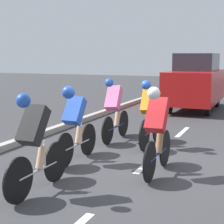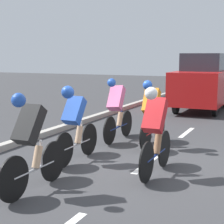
{
  "view_description": "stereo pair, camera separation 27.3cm",
  "coord_description": "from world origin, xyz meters",
  "px_view_note": "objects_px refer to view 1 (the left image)",
  "views": [
    {
      "loc": [
        -2.02,
        6.46,
        2.04
      ],
      "look_at": [
        0.73,
        -0.2,
        0.95
      ],
      "focal_mm": 60.0,
      "sensor_mm": 36.0,
      "label": 1
    },
    {
      "loc": [
        -2.27,
        6.35,
        2.04
      ],
      "look_at": [
        0.73,
        -0.2,
        0.95
      ],
      "focal_mm": 60.0,
      "sensor_mm": 36.0,
      "label": 2
    }
  ],
  "objects_px": {
    "cyclist_blue": "(75,121)",
    "cyclist_red": "(157,129)",
    "cyclist_orange": "(150,113)",
    "cyclist_pink": "(114,108)",
    "cyclist_black": "(35,141)",
    "support_car": "(196,82)"
  },
  "relations": [
    {
      "from": "cyclist_red",
      "to": "cyclist_black",
      "type": "distance_m",
      "value": 2.09
    },
    {
      "from": "cyclist_black",
      "to": "cyclist_pink",
      "type": "bearing_deg",
      "value": -86.31
    },
    {
      "from": "cyclist_orange",
      "to": "cyclist_pink",
      "type": "relative_size",
      "value": 1.01
    },
    {
      "from": "cyclist_red",
      "to": "cyclist_blue",
      "type": "bearing_deg",
      "value": -4.96
    },
    {
      "from": "cyclist_blue",
      "to": "cyclist_red",
      "type": "bearing_deg",
      "value": 175.04
    },
    {
      "from": "cyclist_pink",
      "to": "support_car",
      "type": "height_order",
      "value": "support_car"
    },
    {
      "from": "cyclist_orange",
      "to": "cyclist_pink",
      "type": "xyz_separation_m",
      "value": [
        0.97,
        -0.26,
        0.01
      ]
    },
    {
      "from": "cyclist_red",
      "to": "support_car",
      "type": "xyz_separation_m",
      "value": [
        0.8,
        -8.19,
        0.26
      ]
    },
    {
      "from": "cyclist_red",
      "to": "cyclist_orange",
      "type": "bearing_deg",
      "value": -69.8
    },
    {
      "from": "cyclist_red",
      "to": "cyclist_black",
      "type": "relative_size",
      "value": 1.0
    },
    {
      "from": "cyclist_blue",
      "to": "support_car",
      "type": "bearing_deg",
      "value": -96.07
    },
    {
      "from": "cyclist_orange",
      "to": "cyclist_red",
      "type": "xyz_separation_m",
      "value": [
        -0.69,
        1.89,
        0.02
      ]
    },
    {
      "from": "cyclist_blue",
      "to": "support_car",
      "type": "height_order",
      "value": "support_car"
    },
    {
      "from": "cyclist_red",
      "to": "cyclist_black",
      "type": "bearing_deg",
      "value": 47.18
    },
    {
      "from": "cyclist_red",
      "to": "support_car",
      "type": "height_order",
      "value": "support_car"
    },
    {
      "from": "cyclist_pink",
      "to": "support_car",
      "type": "bearing_deg",
      "value": -98.08
    },
    {
      "from": "cyclist_pink",
      "to": "support_car",
      "type": "relative_size",
      "value": 0.42
    },
    {
      "from": "cyclist_blue",
      "to": "cyclist_pink",
      "type": "relative_size",
      "value": 0.98
    },
    {
      "from": "cyclist_orange",
      "to": "cyclist_pink",
      "type": "height_order",
      "value": "cyclist_pink"
    },
    {
      "from": "cyclist_red",
      "to": "cyclist_pink",
      "type": "relative_size",
      "value": 0.99
    },
    {
      "from": "cyclist_orange",
      "to": "cyclist_blue",
      "type": "distance_m",
      "value": 1.99
    },
    {
      "from": "cyclist_orange",
      "to": "support_car",
      "type": "relative_size",
      "value": 0.42
    }
  ]
}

